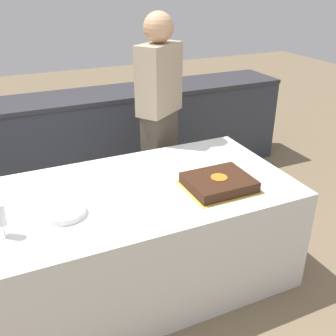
{
  "coord_description": "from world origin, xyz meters",
  "views": [
    {
      "loc": [
        -0.67,
        -2.05,
        1.95
      ],
      "look_at": [
        0.26,
        0.0,
        0.84
      ],
      "focal_mm": 42.0,
      "sensor_mm": 36.0,
      "label": 1
    }
  ],
  "objects_px": {
    "wine_glass": "(0,215)",
    "person_cutting_cake": "(159,118)",
    "cake": "(219,183)",
    "plate_stack": "(64,212)"
  },
  "relations": [
    {
      "from": "cake",
      "to": "person_cutting_cake",
      "type": "bearing_deg",
      "value": 90.0
    },
    {
      "from": "plate_stack",
      "to": "person_cutting_cake",
      "type": "relative_size",
      "value": 0.14
    },
    {
      "from": "wine_glass",
      "to": "person_cutting_cake",
      "type": "distance_m",
      "value": 1.58
    },
    {
      "from": "cake",
      "to": "person_cutting_cake",
      "type": "height_order",
      "value": "person_cutting_cake"
    },
    {
      "from": "plate_stack",
      "to": "wine_glass",
      "type": "height_order",
      "value": "wine_glass"
    },
    {
      "from": "plate_stack",
      "to": "wine_glass",
      "type": "relative_size",
      "value": 1.26
    },
    {
      "from": "cake",
      "to": "wine_glass",
      "type": "relative_size",
      "value": 2.31
    },
    {
      "from": "cake",
      "to": "plate_stack",
      "type": "bearing_deg",
      "value": 175.03
    },
    {
      "from": "plate_stack",
      "to": "wine_glass",
      "type": "bearing_deg",
      "value": -167.81
    },
    {
      "from": "wine_glass",
      "to": "plate_stack",
      "type": "bearing_deg",
      "value": 12.19
    }
  ]
}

